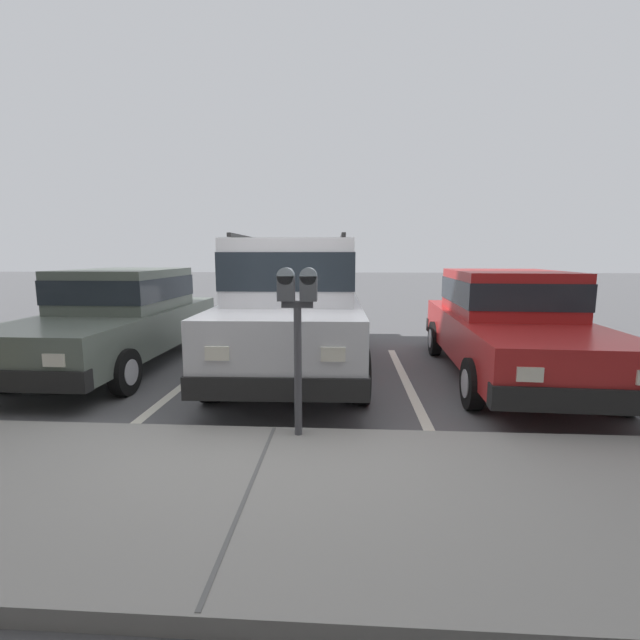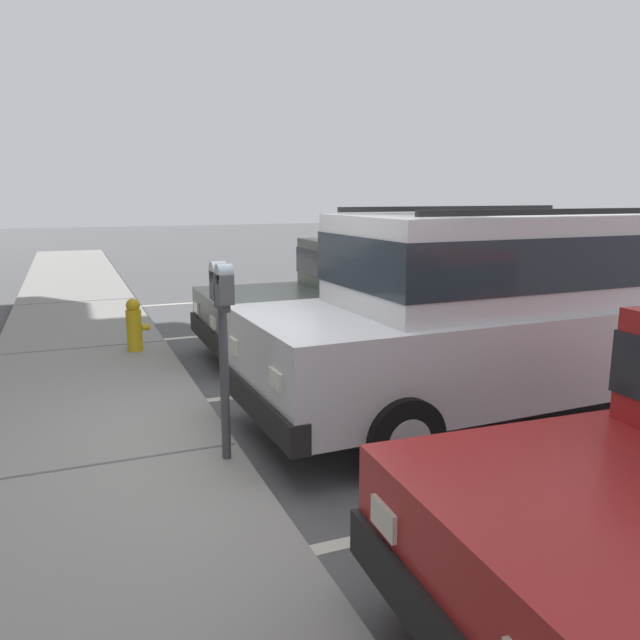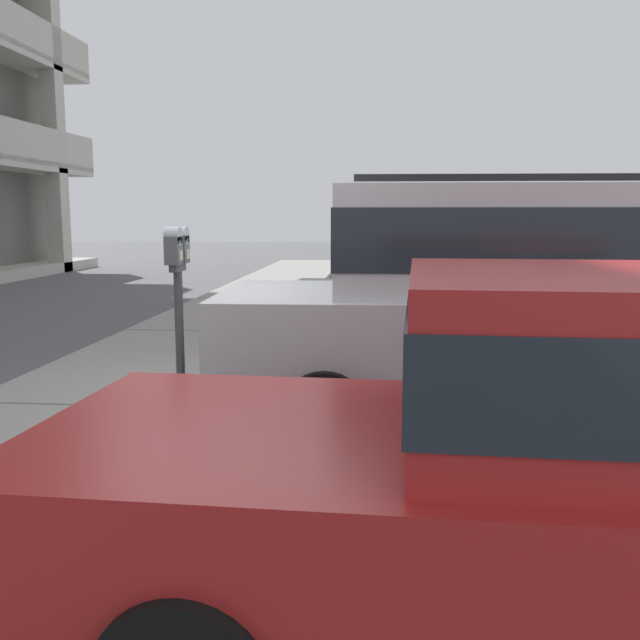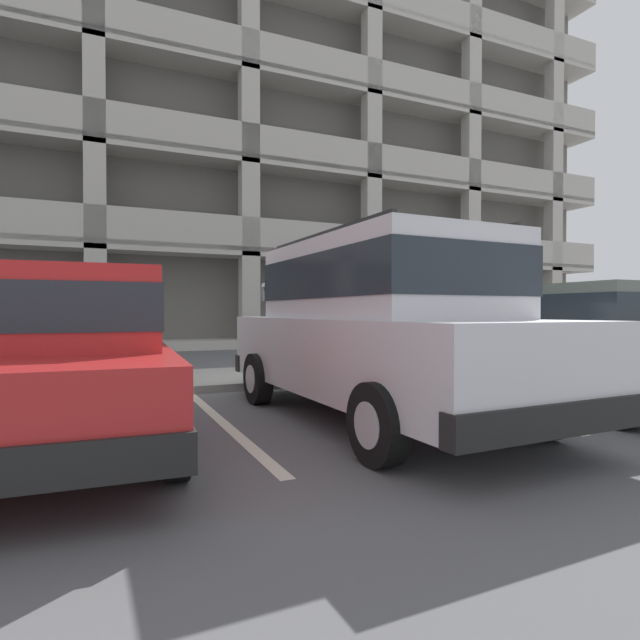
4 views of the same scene
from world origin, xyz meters
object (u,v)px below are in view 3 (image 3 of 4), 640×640
at_px(red_sedan, 615,457).
at_px(dark_hatchback, 482,292).
at_px(fire_hydrant, 239,311).
at_px(silver_suv, 512,297).
at_px(parking_meter_near, 178,276).

relative_size(red_sedan, dark_hatchback, 1.01).
bearing_deg(dark_hatchback, fire_hydrant, 78.60).
height_order(silver_suv, parking_meter_near, silver_suv).
bearing_deg(parking_meter_near, red_sedan, -137.77).
distance_m(red_sedan, dark_hatchback, 5.97).
height_order(parking_meter_near, fire_hydrant, parking_meter_near).
xyz_separation_m(silver_suv, parking_meter_near, (-0.32, 2.68, 0.18)).
height_order(silver_suv, red_sedan, silver_suv).
relative_size(parking_meter_near, fire_hydrant, 2.20).
bearing_deg(dark_hatchback, silver_suv, 177.59).
distance_m(dark_hatchback, fire_hydrant, 3.21).
bearing_deg(silver_suv, red_sedan, 175.86).
height_order(silver_suv, fire_hydrant, silver_suv).
xyz_separation_m(red_sedan, fire_hydrant, (6.63, 2.83, -0.36)).
distance_m(silver_suv, red_sedan, 3.13).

